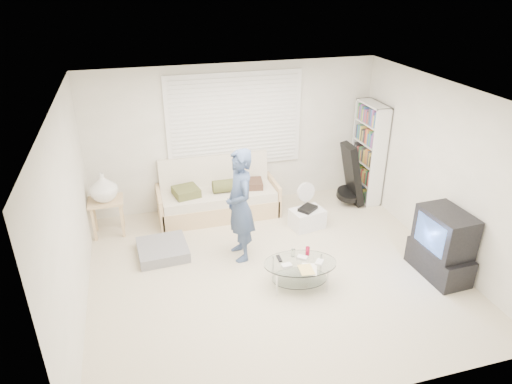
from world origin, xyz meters
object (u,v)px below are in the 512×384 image
object	(u,v)px
futon_sofa	(218,197)
tv_unit	(442,245)
coffee_table	(300,267)
bookshelf	(368,153)

from	to	relation	value
futon_sofa	tv_unit	xyz separation A→B (m)	(2.60, -2.54, 0.14)
futon_sofa	tv_unit	size ratio (longest dim) A/B	2.10
tv_unit	coffee_table	size ratio (longest dim) A/B	0.91
futon_sofa	tv_unit	distance (m)	3.64
bookshelf	coffee_table	xyz separation A→B (m)	(-2.07, -2.15, -0.61)
bookshelf	tv_unit	world-z (taller)	bookshelf
bookshelf	tv_unit	distance (m)	2.46
tv_unit	bookshelf	bearing A→B (deg)	87.04
futon_sofa	bookshelf	xyz separation A→B (m)	(2.73, -0.12, 0.57)
bookshelf	coffee_table	bearing A→B (deg)	-133.98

